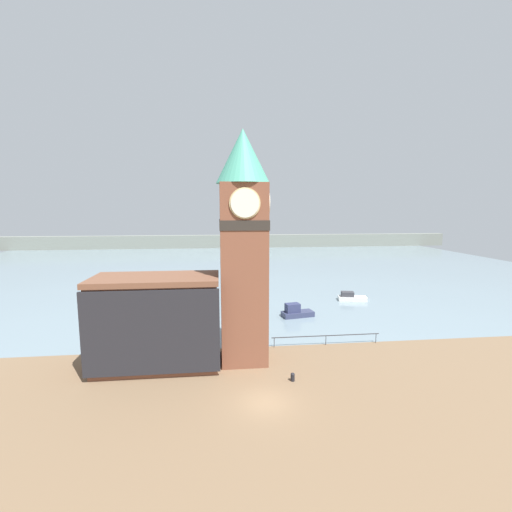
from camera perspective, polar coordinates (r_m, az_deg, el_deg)
ground_plane at (r=28.61m, az=1.54°, el=-23.26°), size 160.00×160.00×0.00m
water at (r=96.33m, az=-4.15°, el=-1.16°), size 160.00×120.00×0.00m
far_shoreline at (r=135.74m, az=-4.78°, el=2.46°), size 180.00×3.00×5.00m
pier_railing at (r=39.23m, az=11.59°, el=-13.00°), size 12.09×0.08×1.09m
clock_tower at (r=32.50m, az=-2.12°, el=2.38°), size 5.01×5.01×22.09m
pier_building at (r=33.86m, az=-16.18°, el=-10.47°), size 11.68×5.81×8.63m
boat_near at (r=48.44m, az=6.68°, el=-9.23°), size 4.63×2.64×1.90m
boat_far at (r=58.54m, az=15.57°, el=-6.65°), size 4.82×2.85×1.45m
mooring_bollard_near at (r=31.54m, az=6.13°, el=-19.35°), size 0.37×0.37×0.75m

